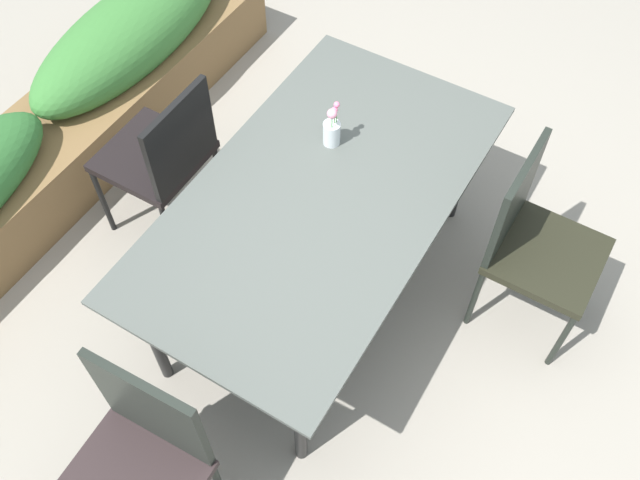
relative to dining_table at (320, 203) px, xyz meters
name	(u,v)px	position (x,y,z in m)	size (l,w,h in m)	color
ground_plane	(333,301)	(-0.03, -0.10, -0.68)	(12.00, 12.00, 0.00)	gray
dining_table	(320,203)	(0.00, 0.00, 0.00)	(1.79, 1.00, 0.73)	#4C514C
chair_end_left	(138,461)	(-1.22, 0.00, -0.12)	(0.48, 0.48, 0.97)	#2C2121
chair_far_side	(163,154)	(-0.04, 0.84, -0.14)	(0.46, 0.46, 0.92)	black
chair_near_right	(534,238)	(0.40, -0.83, -0.14)	(0.46, 0.46, 0.95)	black
flower_vase	(332,130)	(0.28, 0.11, 0.13)	(0.08, 0.08, 0.22)	silver
planter_box	(49,136)	(-0.11, 1.59, -0.36)	(3.26, 0.55, 0.69)	brown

